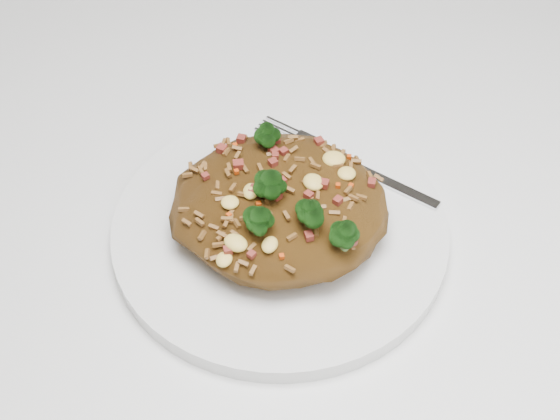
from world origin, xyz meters
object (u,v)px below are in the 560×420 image
object	(u,v)px
plate	(280,230)
fork	(354,167)
fried_rice	(280,199)
dining_table	(296,300)

from	to	relation	value
plate	fork	size ratio (longest dim) A/B	1.66
fork	fried_rice	bearing A→B (deg)	-100.60
fork	dining_table	bearing A→B (deg)	-95.74
fried_rice	fork	world-z (taller)	fried_rice
dining_table	fork	world-z (taller)	fork
plate	fried_rice	distance (m)	0.03
dining_table	fork	size ratio (longest dim) A/B	8.04
dining_table	plate	size ratio (longest dim) A/B	4.86
fried_rice	fork	xyz separation A→B (m)	(0.05, 0.06, -0.03)
plate	fried_rice	size ratio (longest dim) A/B	1.58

